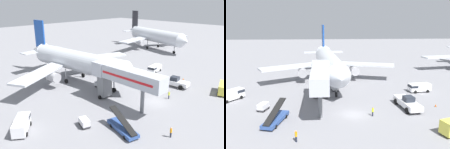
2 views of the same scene
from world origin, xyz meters
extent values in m
plane|color=gray|center=(0.00, 0.00, 0.00)|extent=(300.00, 300.00, 0.00)
cylinder|color=silver|center=(-3.60, 20.62, 5.28)|extent=(7.92, 28.74, 5.00)
cone|color=silver|center=(-1.95, 4.84, 5.28)|extent=(5.22, 3.85, 4.90)
cone|color=silver|center=(-5.34, 37.33, 5.65)|extent=(5.27, 5.69, 4.75)
cube|color=#1947A3|center=(-5.21, 36.03, 10.28)|extent=(0.78, 4.12, 8.00)
cube|color=silver|center=(-2.19, 35.97, 5.91)|extent=(6.28, 3.59, 0.24)
cube|color=silver|center=(-8.15, 35.35, 5.91)|extent=(6.28, 3.59, 0.24)
cube|color=silver|center=(5.67, 23.87, 4.15)|extent=(16.62, 8.40, 0.44)
cube|color=silver|center=(-13.34, 21.89, 4.15)|extent=(16.16, 11.18, 0.44)
cylinder|color=#A8A8AD|center=(3.04, 22.72, 2.73)|extent=(2.59, 3.20, 2.29)
cylinder|color=#A8A8AD|center=(-10.53, 21.30, 2.73)|extent=(2.59, 3.20, 2.29)
cylinder|color=gray|center=(-2.45, 9.61, 2.16)|extent=(0.28, 0.28, 3.23)
cylinder|color=black|center=(-2.45, 9.61, 0.55)|extent=(0.46, 1.13, 1.10)
cylinder|color=gray|center=(-0.92, 22.61, 2.16)|extent=(0.28, 0.28, 3.23)
cylinder|color=black|center=(-0.92, 22.61, 0.55)|extent=(0.46, 1.13, 1.10)
cylinder|color=gray|center=(-6.64, 22.01, 2.16)|extent=(0.28, 0.28, 3.23)
cylinder|color=black|center=(-6.64, 22.01, 0.55)|extent=(0.46, 1.13, 1.10)
cube|color=#B2B7C1|center=(-5.68, 2.08, 6.33)|extent=(3.08, 14.14, 2.70)
cube|color=red|center=(-7.20, 2.07, 6.33)|extent=(0.10, 11.86, 0.44)
cube|color=#B2B7C1|center=(-5.72, 9.74, 6.33)|extent=(3.47, 2.82, 2.84)
cube|color=#232833|center=(-5.73, 11.04, 6.58)|extent=(3.30, 0.26, 0.90)
cube|color=slate|center=(-5.72, 9.14, 2.69)|extent=(2.56, 1.81, 4.58)
cylinder|color=black|center=(-7.15, 9.13, 0.40)|extent=(0.30, 0.80, 0.80)
cylinder|color=black|center=(-4.30, 9.14, 0.40)|extent=(0.30, 0.80, 0.80)
cylinder|color=slate|center=(-5.67, -0.75, 2.49)|extent=(0.70, 0.70, 4.98)
cube|color=white|center=(10.35, 2.43, 1.03)|extent=(3.34, 7.58, 0.96)
cube|color=#232833|center=(10.39, 2.06, 1.96)|extent=(1.93, 2.00, 0.90)
cylinder|color=black|center=(11.80, 0.21, 0.55)|extent=(0.53, 1.14, 1.10)
cylinder|color=black|center=(9.48, -0.08, 0.55)|extent=(0.53, 1.14, 1.10)
cylinder|color=black|center=(11.21, 4.94, 0.55)|extent=(0.53, 1.14, 1.10)
cylinder|color=black|center=(8.90, 4.65, 0.55)|extent=(0.53, 1.14, 1.10)
cube|color=#2D4C8E|center=(-12.77, -2.49, 0.57)|extent=(3.49, 6.75, 0.55)
cube|color=black|center=(-12.77, -2.49, 2.00)|extent=(2.64, 6.57, 2.25)
cylinder|color=black|center=(-13.20, -0.38, 0.30)|extent=(0.36, 0.64, 0.60)
cylinder|color=black|center=(-11.39, -0.84, 0.30)|extent=(0.36, 0.64, 0.60)
cylinder|color=black|center=(-14.15, -4.14, 0.30)|extent=(0.36, 0.64, 0.60)
cylinder|color=black|center=(-12.33, -4.60, 0.30)|extent=(0.36, 0.64, 0.60)
cube|color=white|center=(16.55, 12.06, 1.08)|extent=(5.05, 2.65, 1.59)
cube|color=#1E232D|center=(14.92, 11.85, 1.43)|extent=(1.80, 2.25, 0.51)
cylinder|color=black|center=(15.19, 10.90, 0.34)|extent=(0.72, 0.45, 0.68)
cylinder|color=black|center=(14.94, 12.84, 0.34)|extent=(0.72, 0.45, 0.68)
cylinder|color=black|center=(18.16, 11.29, 0.34)|extent=(0.72, 0.45, 0.68)
cylinder|color=black|center=(17.91, 13.23, 0.34)|extent=(0.72, 0.45, 0.68)
cube|color=white|center=(-23.92, 8.75, 1.19)|extent=(4.65, 5.36, 1.80)
cube|color=#1E232D|center=(-22.87, 10.18, 1.59)|extent=(2.58, 2.51, 0.58)
cylinder|color=black|center=(-23.71, 10.60, 0.34)|extent=(0.68, 0.75, 0.68)
cylinder|color=black|center=(-22.21, 9.50, 0.34)|extent=(0.68, 0.75, 0.68)
cylinder|color=black|center=(-25.63, 7.99, 0.34)|extent=(0.68, 0.75, 0.68)
cylinder|color=black|center=(-24.12, 6.89, 0.34)|extent=(0.68, 0.75, 0.68)
cube|color=#E5DB4C|center=(14.22, -7.77, 1.27)|extent=(5.68, 3.44, 1.97)
cylinder|color=black|center=(15.52, -6.38, 0.34)|extent=(0.75, 0.54, 0.68)
cylinder|color=black|center=(12.36, -7.36, 0.34)|extent=(0.75, 0.54, 0.68)
cube|color=#38383D|center=(-16.05, 2.94, 0.29)|extent=(1.91, 2.54, 0.22)
cube|color=silver|center=(-16.05, 2.94, 0.86)|extent=(1.91, 2.54, 0.93)
cylinder|color=black|center=(-16.39, 3.87, 0.18)|extent=(0.22, 0.38, 0.36)
cylinder|color=black|center=(-15.24, 3.51, 0.18)|extent=(0.22, 0.38, 0.36)
cylinder|color=black|center=(-16.86, 2.36, 0.18)|extent=(0.22, 0.38, 0.36)
cylinder|color=black|center=(-15.72, 2.00, 0.18)|extent=(0.22, 0.38, 0.36)
cube|color=#38383D|center=(-2.60, 13.96, 0.29)|extent=(1.82, 2.60, 0.22)
cube|color=silver|center=(-2.60, 13.96, 0.91)|extent=(1.82, 2.60, 1.02)
cylinder|color=black|center=(-1.81, 13.26, 0.18)|extent=(0.19, 0.38, 0.36)
cylinder|color=black|center=(-3.08, 13.02, 0.18)|extent=(0.19, 0.38, 0.36)
cylinder|color=black|center=(-2.13, 14.90, 0.18)|extent=(0.19, 0.38, 0.36)
cylinder|color=black|center=(-3.39, 14.66, 0.18)|extent=(0.19, 0.38, 0.36)
cylinder|color=#1E2333|center=(3.21, -0.88, 0.40)|extent=(0.33, 0.33, 0.80)
cylinder|color=#D8EA19|center=(3.21, -0.88, 1.11)|extent=(0.45, 0.45, 0.63)
sphere|color=tan|center=(3.21, -0.88, 1.55)|extent=(0.22, 0.22, 0.22)
cylinder|color=#1E2333|center=(-8.81, -8.69, 0.41)|extent=(0.34, 0.34, 0.82)
cylinder|color=orange|center=(-8.81, -8.69, 1.15)|extent=(0.46, 0.46, 0.65)
sphere|color=tan|center=(-8.81, -8.69, 1.60)|extent=(0.22, 0.22, 0.22)
cube|color=black|center=(16.01, 2.84, 0.01)|extent=(0.35, 0.35, 0.03)
cone|color=orange|center=(16.01, 2.84, 0.28)|extent=(0.30, 0.30, 0.51)
cylinder|color=silver|center=(42.93, 30.29, 5.36)|extent=(11.48, 27.34, 5.17)
cone|color=silver|center=(39.32, 15.69, 5.36)|extent=(5.68, 4.31, 5.06)
cone|color=silver|center=(46.76, 45.74, 5.75)|extent=(5.96, 5.99, 4.91)
cube|color=#232328|center=(46.46, 44.54, 10.53)|extent=(1.29, 3.86, 8.27)
cube|color=silver|center=(49.39, 43.45, 6.01)|extent=(6.70, 4.24, 0.24)
cube|color=silver|center=(43.37, 44.94, 6.01)|extent=(6.70, 4.24, 0.24)
cube|color=silver|center=(52.62, 30.20, 4.20)|extent=(15.04, 12.39, 0.44)
cube|color=silver|center=(34.32, 34.73, 4.20)|extent=(16.14, 6.07, 0.44)
cylinder|color=#A8A8AD|center=(49.83, 30.05, 2.84)|extent=(2.79, 3.26, 2.17)
cylinder|color=#A8A8AD|center=(36.73, 33.30, 2.84)|extent=(2.79, 3.26, 2.17)
cylinder|color=gray|center=(40.41, 20.11, 2.18)|extent=(0.28, 0.28, 3.26)
cylinder|color=black|center=(40.41, 20.11, 0.55)|extent=(0.60, 1.15, 1.10)
cylinder|color=gray|center=(46.20, 31.14, 2.18)|extent=(0.28, 0.28, 3.26)
cylinder|color=black|center=(46.20, 31.14, 0.55)|extent=(0.60, 1.15, 1.10)
cylinder|color=gray|center=(40.44, 32.57, 2.18)|extent=(0.28, 0.28, 3.26)
cylinder|color=black|center=(40.44, 32.57, 0.55)|extent=(0.60, 1.15, 1.10)
camera|label=1|loc=(-36.21, -23.70, 19.94)|focal=36.91mm
camera|label=2|loc=(-4.85, -37.53, 16.25)|focal=37.51mm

